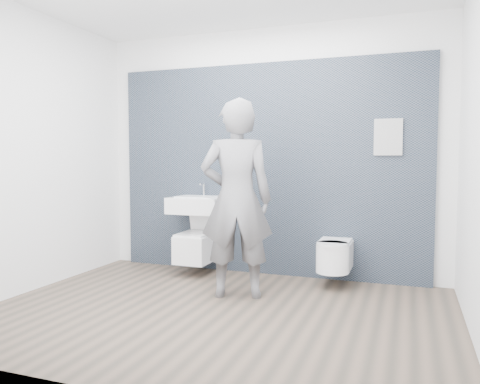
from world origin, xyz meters
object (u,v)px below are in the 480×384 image
(washbasin, at_px, (198,205))
(visitor, at_px, (236,199))
(toilet_square, at_px, (197,246))
(toilet_rounded, at_px, (334,256))

(washbasin, xyz_separation_m, visitor, (0.74, -0.71, 0.14))
(visitor, bearing_deg, toilet_square, -60.56)
(toilet_square, bearing_deg, toilet_rounded, -0.81)
(toilet_square, relative_size, toilet_rounded, 1.27)
(washbasin, distance_m, toilet_rounded, 1.64)
(toilet_square, xyz_separation_m, toilet_rounded, (1.57, -0.02, -0.00))
(toilet_rounded, relative_size, visitor, 0.30)
(toilet_rounded, xyz_separation_m, visitor, (-0.83, -0.66, 0.62))
(washbasin, relative_size, visitor, 0.33)
(washbasin, xyz_separation_m, toilet_rounded, (1.57, -0.05, -0.47))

